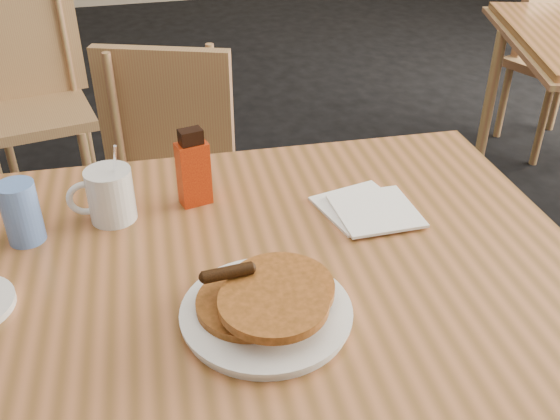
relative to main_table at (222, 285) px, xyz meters
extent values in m
cube|color=#A8653B|center=(0.00, 0.00, 0.02)|extent=(1.35, 0.94, 0.04)
cube|color=#9D7D4A|center=(0.00, 0.00, 0.00)|extent=(1.39, 0.98, 0.02)
cylinder|color=#9D7D4A|center=(0.57, 0.35, -0.36)|extent=(0.04, 0.04, 0.71)
cube|color=#9D7D4A|center=(-0.01, 0.67, -0.29)|extent=(0.51, 0.51, 0.04)
cube|color=#9D7D4A|center=(-0.01, 0.85, -0.05)|extent=(0.38, 0.18, 0.43)
cylinder|color=#9D7D4A|center=(-0.17, 0.51, -0.51)|extent=(0.04, 0.04, 0.40)
cylinder|color=#9D7D4A|center=(0.15, 0.83, -0.51)|extent=(0.04, 0.04, 0.40)
cube|color=#9D7D4A|center=(1.90, 1.71, -0.06)|extent=(0.38, 0.17, 0.43)
cylinder|color=#9D7D4A|center=(1.74, 1.38, -0.51)|extent=(0.04, 0.04, 0.40)
cylinder|color=#9D7D4A|center=(2.06, 1.69, -0.51)|extent=(0.04, 0.04, 0.40)
cube|color=#9D7D4A|center=(-0.45, 1.55, -0.28)|extent=(0.46, 0.46, 0.04)
cube|color=#9D7D4A|center=(-0.45, 1.74, -0.04)|extent=(0.40, 0.11, 0.44)
cylinder|color=#9D7D4A|center=(-0.61, 1.39, -0.51)|extent=(0.04, 0.04, 0.41)
cylinder|color=#9D7D4A|center=(-0.29, 1.72, -0.51)|extent=(0.04, 0.04, 0.41)
cylinder|color=white|center=(0.05, -0.15, 0.05)|extent=(0.26, 0.26, 0.02)
cylinder|color=white|center=(0.05, -0.15, 0.06)|extent=(0.27, 0.27, 0.01)
cylinder|color=#AA5923|center=(0.02, -0.13, 0.06)|extent=(0.17, 0.17, 0.01)
cylinder|color=#AA5923|center=(0.07, -0.13, 0.08)|extent=(0.17, 0.17, 0.01)
cylinder|color=#AA5923|center=(0.05, -0.18, 0.09)|extent=(0.17, 0.17, 0.01)
cylinder|color=#321B08|center=(-0.01, -0.11, 0.11)|extent=(0.08, 0.03, 0.02)
cylinder|color=white|center=(-0.17, 0.21, 0.09)|extent=(0.09, 0.09, 0.11)
torus|color=white|center=(-0.22, 0.21, 0.09)|extent=(0.07, 0.01, 0.07)
cylinder|color=black|center=(-0.17, 0.21, 0.14)|extent=(0.08, 0.08, 0.01)
cylinder|color=white|center=(-0.16, 0.21, 0.13)|extent=(0.03, 0.05, 0.15)
cube|color=maroon|center=(-0.01, 0.23, 0.11)|extent=(0.07, 0.05, 0.13)
cube|color=black|center=(-0.01, 0.23, 0.19)|extent=(0.05, 0.04, 0.03)
cube|color=white|center=(0.31, 0.12, 0.04)|extent=(0.18, 0.18, 0.01)
cube|color=white|center=(0.33, 0.09, 0.05)|extent=(0.16, 0.16, 0.01)
cylinder|color=#5B84D6|center=(-0.33, 0.18, 0.10)|extent=(0.07, 0.07, 0.12)
camera|label=1|loc=(-0.13, -0.86, 0.71)|focal=40.00mm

